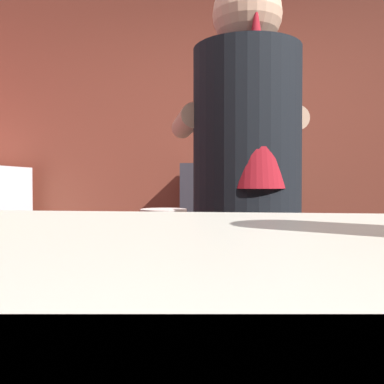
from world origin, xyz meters
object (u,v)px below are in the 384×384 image
bartender (247,211)px  bottle_olive_oil (261,151)px  chefs_knife (316,226)px  bottle_hot_sauce (214,154)px  mixing_bowl (164,215)px

bartender → bottle_olive_oil: size_ratio=7.22×
bartender → chefs_knife: bearing=-49.3°
bottle_hot_sauce → bottle_olive_oil: bottle_olive_oil is taller
bottle_hot_sauce → bottle_olive_oil: 0.35m
mixing_bowl → chefs_knife: bearing=-13.2°
bartender → mixing_bowl: size_ratio=8.18×
bartender → mixing_bowl: (-0.38, 0.56, -0.06)m
bartender → bottle_hot_sauce: 1.76m
bartender → mixing_bowl: bartender is taller
mixing_bowl → bottle_hot_sauce: 1.23m
bottle_hot_sauce → bartender: bearing=-82.6°
mixing_bowl → bottle_hot_sauce: bearing=82.5°
mixing_bowl → bottle_olive_oil: bearing=68.4°
bottle_olive_oil → bottle_hot_sauce: bearing=-166.9°
mixing_bowl → bottle_olive_oil: (0.49, 1.24, 0.38)m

